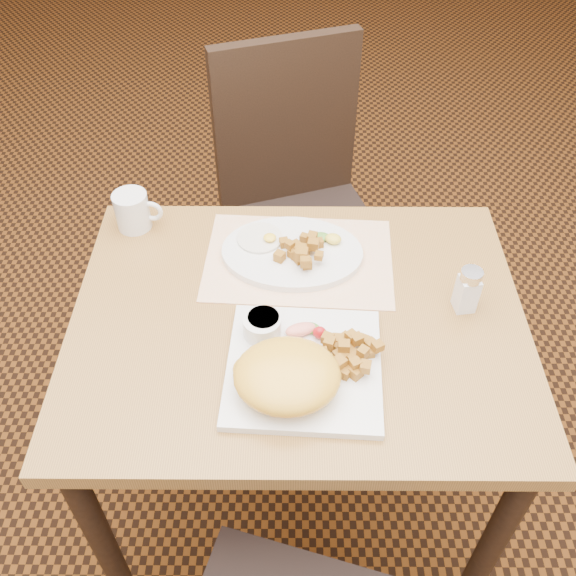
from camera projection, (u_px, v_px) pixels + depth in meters
The scene contains 15 objects.
ground at pixel (295, 495), 1.80m from camera, with size 8.00×8.00×0.00m, color black.
table at pixel (298, 352), 1.35m from camera, with size 0.90×0.70×0.75m.
chair_far at pixel (298, 197), 1.88m from camera, with size 0.54×0.54×0.97m.
placemat at pixel (299, 259), 1.38m from camera, with size 0.40×0.28×0.00m, color white.
plate_square at pixel (304, 367), 1.17m from camera, with size 0.28×0.28×0.02m, color silver.
plate_oval at pixel (292, 253), 1.38m from camera, with size 0.30×0.23×0.02m, color silver, non-canonical shape.
hollandaise_mound at pixel (286, 376), 1.11m from camera, with size 0.19×0.17×0.07m.
ramekin at pixel (262, 325), 1.20m from camera, with size 0.07×0.07×0.04m.
garnish_sq at pixel (307, 330), 1.21m from camera, with size 0.08×0.05×0.03m.
fried_egg at pixel (261, 238), 1.40m from camera, with size 0.10×0.10×0.02m.
garnish_ov at pixel (328, 238), 1.39m from camera, with size 0.07×0.05×0.02m.
salt_shaker at pixel (468, 289), 1.25m from camera, with size 0.05×0.05×0.10m.
coffee_mug at pixel (133, 211), 1.43m from camera, with size 0.11×0.08×0.09m.
home_fries_sq at pixel (349, 353), 1.16m from camera, with size 0.12×0.11×0.04m.
home_fries_ov at pixel (302, 251), 1.35m from camera, with size 0.11×0.12×0.04m.
Camera 1 is at (-0.02, -0.85, 1.69)m, focal length 40.00 mm.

